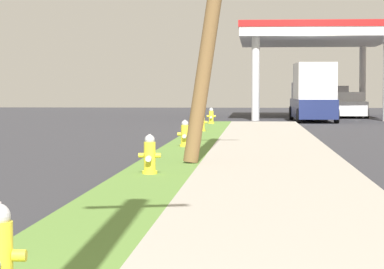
% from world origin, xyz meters
% --- Properties ---
extents(fire_hydrant_second, '(0.42, 0.38, 0.74)m').
position_xyz_m(fire_hydrant_second, '(0.62, 12.37, 0.45)').
color(fire_hydrant_second, yellow).
rests_on(fire_hydrant_second, grass_verge).
extents(fire_hydrant_third, '(0.42, 0.37, 0.74)m').
position_xyz_m(fire_hydrant_third, '(0.64, 20.27, 0.45)').
color(fire_hydrant_third, yellow).
rests_on(fire_hydrant_third, grass_verge).
extents(fire_hydrant_fourth, '(0.42, 0.37, 0.74)m').
position_xyz_m(fire_hydrant_fourth, '(0.55, 29.38, 0.45)').
color(fire_hydrant_fourth, yellow).
rests_on(fire_hydrant_fourth, grass_verge).
extents(fire_hydrant_fifth, '(0.42, 0.38, 0.74)m').
position_xyz_m(fire_hydrant_fifth, '(0.53, 37.02, 0.45)').
color(fire_hydrant_fifth, yellow).
rests_on(fire_hydrant_fifth, grass_verge).
extents(car_white_by_near_pump, '(2.01, 4.53, 1.57)m').
position_xyz_m(car_white_by_near_pump, '(8.32, 49.86, 0.72)').
color(car_white_by_near_pump, white).
rests_on(car_white_by_near_pump, ground).
extents(truck_silver_at_forecourt, '(2.18, 5.43, 1.97)m').
position_xyz_m(truck_silver_at_forecourt, '(7.73, 53.55, 0.91)').
color(truck_silver_at_forecourt, '#BCBCC1').
rests_on(truck_silver_at_forecourt, ground).
extents(truck_navy_on_apron, '(2.31, 6.46, 3.11)m').
position_xyz_m(truck_navy_on_apron, '(5.68, 43.26, 1.49)').
color(truck_navy_on_apron, navy).
rests_on(truck_navy_on_apron, ground).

